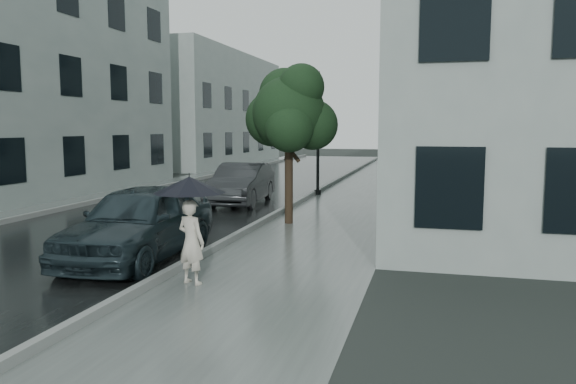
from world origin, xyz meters
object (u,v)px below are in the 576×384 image
(pedestrian, at_px, (191,242))
(car_near, at_px, (139,222))
(lamp_post, at_px, (314,123))
(street_tree, at_px, (290,112))
(car_far, at_px, (241,184))

(pedestrian, xyz_separation_m, car_near, (-1.77, 1.40, 0.04))
(lamp_post, height_order, car_near, lamp_post)
(pedestrian, xyz_separation_m, street_tree, (0.09, 6.44, 2.36))
(pedestrian, distance_m, car_near, 2.26)
(street_tree, xyz_separation_m, car_near, (-1.86, -5.04, -2.32))
(car_far, bearing_deg, street_tree, -56.33)
(pedestrian, height_order, street_tree, street_tree)
(pedestrian, bearing_deg, lamp_post, -68.82)
(car_far, bearing_deg, car_near, -88.90)
(pedestrian, relative_size, street_tree, 0.33)
(car_far, bearing_deg, pedestrian, -79.58)
(street_tree, relative_size, lamp_post, 0.89)
(car_far, bearing_deg, lamp_post, 56.00)
(car_near, bearing_deg, pedestrian, -40.10)
(street_tree, xyz_separation_m, lamp_post, (-0.71, 6.68, -0.25))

